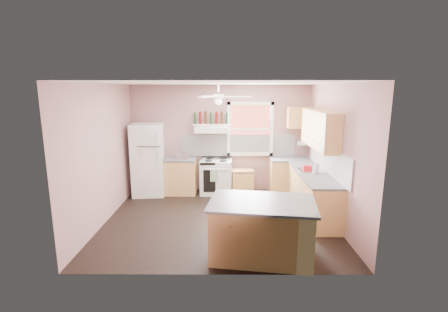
{
  "coord_description": "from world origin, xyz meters",
  "views": [
    {
      "loc": [
        0.14,
        -6.17,
        2.6
      ],
      "look_at": [
        0.1,
        0.3,
        1.25
      ],
      "focal_mm": 26.0,
      "sensor_mm": 36.0,
      "label": 1
    }
  ],
  "objects_px": {
    "toaster": "(183,156)",
    "stove": "(216,177)",
    "cart": "(242,182)",
    "island": "(261,230)",
    "refrigerator": "(148,160)"
  },
  "relations": [
    {
      "from": "refrigerator",
      "to": "stove",
      "type": "relative_size",
      "value": 2.06
    },
    {
      "from": "stove",
      "to": "cart",
      "type": "distance_m",
      "value": 0.68
    },
    {
      "from": "toaster",
      "to": "refrigerator",
      "type": "bearing_deg",
      "value": -163.36
    },
    {
      "from": "cart",
      "to": "island",
      "type": "xyz_separation_m",
      "value": [
        0.14,
        -3.2,
        0.16
      ]
    },
    {
      "from": "stove",
      "to": "cart",
      "type": "xyz_separation_m",
      "value": [
        0.66,
        0.05,
        -0.16
      ]
    },
    {
      "from": "toaster",
      "to": "cart",
      "type": "height_order",
      "value": "toaster"
    },
    {
      "from": "refrigerator",
      "to": "cart",
      "type": "bearing_deg",
      "value": -2.92
    },
    {
      "from": "refrigerator",
      "to": "island",
      "type": "bearing_deg",
      "value": -57.33
    },
    {
      "from": "refrigerator",
      "to": "stove",
      "type": "bearing_deg",
      "value": -3.38
    },
    {
      "from": "toaster",
      "to": "stove",
      "type": "distance_m",
      "value": 0.99
    },
    {
      "from": "toaster",
      "to": "cart",
      "type": "xyz_separation_m",
      "value": [
        1.46,
        0.17,
        -0.72
      ]
    },
    {
      "from": "stove",
      "to": "island",
      "type": "height_order",
      "value": "same"
    },
    {
      "from": "cart",
      "to": "island",
      "type": "bearing_deg",
      "value": -94.59
    },
    {
      "from": "stove",
      "to": "island",
      "type": "bearing_deg",
      "value": -72.64
    },
    {
      "from": "cart",
      "to": "stove",
      "type": "bearing_deg",
      "value": 177.49
    }
  ]
}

